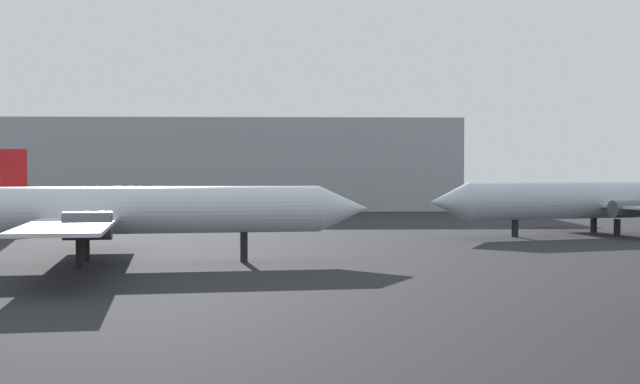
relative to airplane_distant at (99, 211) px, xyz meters
name	(u,v)px	position (x,y,z in m)	size (l,w,h in m)	color
airplane_distant	(99,211)	(0.00, 0.00, 0.00)	(32.52, 27.98, 10.16)	silver
airplane_far_left	(596,200)	(38.14, 21.74, -0.22)	(30.99, 18.53, 9.89)	#B2BCCC
terminal_building	(209,165)	(-0.01, 75.09, 2.97)	(69.63, 27.18, 12.45)	#999EA3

